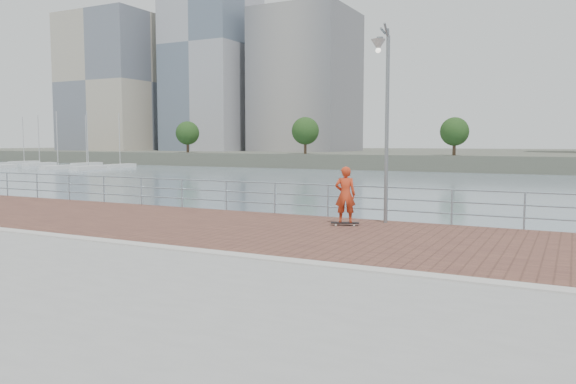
% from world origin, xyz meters
% --- Properties ---
extents(water, '(400.00, 400.00, 0.00)m').
position_xyz_m(water, '(0.00, 0.00, -2.00)').
color(water, slate).
rests_on(water, ground).
extents(brick_lane, '(40.00, 6.80, 0.02)m').
position_xyz_m(brick_lane, '(0.00, 3.60, 0.01)').
color(brick_lane, brown).
rests_on(brick_lane, seawall).
extents(curb, '(40.00, 0.40, 0.06)m').
position_xyz_m(curb, '(0.00, 0.00, 0.03)').
color(curb, '#B7B5AD').
rests_on(curb, seawall).
extents(far_shore, '(320.00, 95.00, 2.50)m').
position_xyz_m(far_shore, '(0.00, 122.50, -0.75)').
color(far_shore, '#4C5142').
rests_on(far_shore, ground).
extents(guardrail, '(39.06, 0.06, 1.13)m').
position_xyz_m(guardrail, '(0.00, 7.00, 0.69)').
color(guardrail, '#8C9EA8').
rests_on(guardrail, brick_lane).
extents(street_lamp, '(0.42, 1.23, 5.82)m').
position_xyz_m(street_lamp, '(1.14, 6.07, 4.13)').
color(street_lamp, gray).
rests_on(street_lamp, brick_lane).
extents(skateboard, '(0.88, 0.50, 0.10)m').
position_xyz_m(skateboard, '(0.23, 5.36, 0.10)').
color(skateboard, black).
rests_on(skateboard, brick_lane).
extents(skateboarder, '(0.73, 0.60, 1.71)m').
position_xyz_m(skateboarder, '(0.23, 5.36, 0.96)').
color(skateboarder, red).
rests_on(skateboarder, skateboard).
extents(marina, '(31.39, 20.99, 9.64)m').
position_xyz_m(marina, '(-78.41, 60.54, -1.56)').
color(marina, silver).
rests_on(marina, water).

